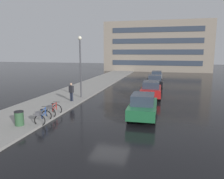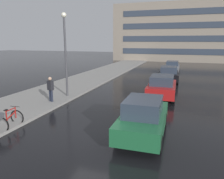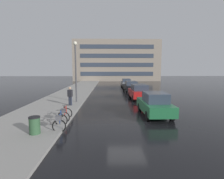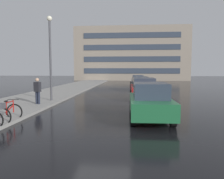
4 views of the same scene
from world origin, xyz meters
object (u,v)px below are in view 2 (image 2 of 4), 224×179
at_px(car_red, 162,87).
at_px(pedestrian, 51,89).
at_px(bicycle_second, 7,119).
at_px(streetlamp, 65,47).
at_px(car_green, 143,117).
at_px(car_grey, 172,67).
at_px(car_black, 169,74).

bearing_deg(car_red, pedestrian, -151.23).
bearing_deg(bicycle_second, streetlamp, 93.27).
xyz_separation_m(car_red, pedestrian, (-6.71, -3.68, 0.16)).
relative_size(car_green, streetlamp, 0.71).
distance_m(car_green, streetlamp, 8.41).
xyz_separation_m(car_grey, streetlamp, (-6.41, -15.18, 2.85)).
distance_m(bicycle_second, car_black, 15.96).
bearing_deg(car_black, car_grey, 90.15).
height_order(pedestrian, streetlamp, streetlamp).
relative_size(car_black, streetlamp, 0.68).
height_order(car_red, car_black, car_red).
height_order(car_green, streetlamp, streetlamp).
bearing_deg(car_green, car_grey, 89.90).
distance_m(car_red, pedestrian, 7.65).
xyz_separation_m(car_green, streetlamp, (-6.38, 4.71, 2.80)).
bearing_deg(bicycle_second, pedestrian, 97.67).
bearing_deg(bicycle_second, car_grey, 74.03).
bearing_deg(pedestrian, car_black, 57.30).
bearing_deg(car_black, streetlamp, -126.40).
bearing_deg(car_red, car_black, 90.29).
height_order(car_black, car_grey, car_black).
height_order(car_red, pedestrian, pedestrian).
bearing_deg(car_black, car_green, -90.23).
xyz_separation_m(bicycle_second, car_green, (6.03, 1.32, 0.32)).
xyz_separation_m(car_red, car_black, (-0.03, 6.71, -0.05)).
distance_m(bicycle_second, car_red, 10.11).
bearing_deg(streetlamp, car_green, -36.45).
distance_m(bicycle_second, pedestrian, 4.42).
height_order(car_black, pedestrian, pedestrian).
height_order(car_black, streetlamp, streetlamp).
bearing_deg(streetlamp, pedestrian, -98.25).
relative_size(car_green, car_red, 1.04).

